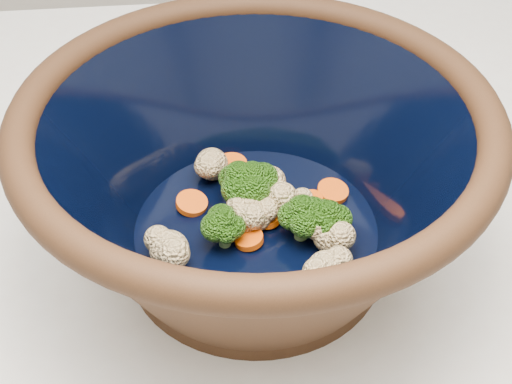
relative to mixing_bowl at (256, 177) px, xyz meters
The scene contains 2 objects.
mixing_bowl is the anchor object (origin of this frame).
vegetable_pile 0.04m from the mixing_bowl, 29.67° to the right, with size 0.19×0.21×0.05m.
Camera 1 is at (0.07, -0.38, 1.39)m, focal length 50.00 mm.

